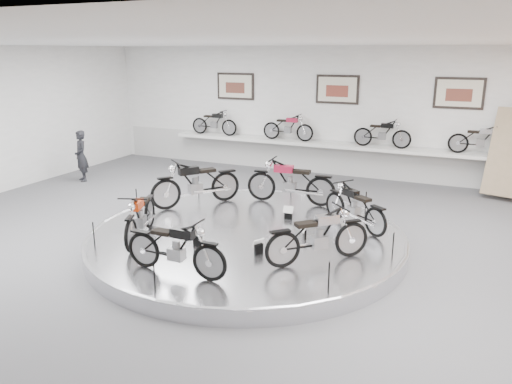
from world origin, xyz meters
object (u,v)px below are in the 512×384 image
at_px(bike_d, 140,216).
at_px(bike_e, 175,247).
at_px(bike_f, 318,235).
at_px(bike_a, 355,206).
at_px(shelf, 333,145).
at_px(bike_b, 291,182).
at_px(bike_c, 196,183).
at_px(visitor, 81,156).
at_px(display_platform, 246,238).

height_order(bike_d, bike_e, bike_d).
bearing_deg(bike_f, bike_d, 140.64).
bearing_deg(bike_a, bike_f, 120.88).
distance_m(shelf, bike_b, 4.20).
xyz_separation_m(shelf, bike_c, (-1.85, -5.24, -0.14)).
relative_size(bike_d, visitor, 1.05).
distance_m(bike_d, bike_e, 1.85).
relative_size(shelf, bike_d, 6.78).
height_order(display_platform, bike_b, bike_b).
distance_m(bike_c, visitor, 5.21).
xyz_separation_m(shelf, visitor, (-6.81, -3.65, -0.23)).
bearing_deg(bike_e, shelf, 89.39).
height_order(shelf, visitor, visitor).
height_order(bike_d, visitor, visitor).
bearing_deg(visitor, bike_a, 22.25).
height_order(shelf, bike_a, bike_a).
relative_size(display_platform, shelf, 0.58).
height_order(shelf, bike_b, bike_b).
height_order(display_platform, bike_e, bike_e).
distance_m(bike_c, bike_d, 2.36).
bearing_deg(bike_d, visitor, -148.15).
bearing_deg(shelf, bike_a, -69.80).
bearing_deg(bike_e, visitor, 143.50).
relative_size(bike_d, bike_e, 1.01).
xyz_separation_m(bike_b, bike_d, (-1.85, -3.40, -0.07)).
distance_m(shelf, bike_c, 5.56).
bearing_deg(visitor, bike_d, -5.01).
xyz_separation_m(bike_b, visitor, (-6.95, 0.54, -0.07)).
distance_m(bike_c, bike_f, 4.15).
bearing_deg(bike_c, shelf, -161.25).
xyz_separation_m(display_platform, bike_a, (1.94, 1.13, 0.61)).
bearing_deg(bike_d, display_platform, 104.51).
xyz_separation_m(bike_b, bike_f, (1.63, -3.08, -0.05)).
xyz_separation_m(shelf, bike_f, (1.77, -7.27, -0.21)).
bearing_deg(bike_a, shelf, -34.13).
bearing_deg(bike_b, visitor, -9.55).
distance_m(bike_e, visitor, 8.29).
bearing_deg(shelf, bike_e, -91.41).
bearing_deg(display_platform, bike_a, 30.35).
bearing_deg(bike_c, display_platform, 96.03).
xyz_separation_m(bike_c, bike_e, (1.63, -3.44, -0.08)).
xyz_separation_m(display_platform, bike_c, (-1.85, 1.16, 0.71)).
relative_size(bike_f, visitor, 1.08).
xyz_separation_m(display_platform, bike_d, (-1.71, -1.20, 0.63)).
bearing_deg(bike_b, bike_f, 112.82).
distance_m(display_platform, shelf, 6.46).
distance_m(display_platform, bike_b, 2.32).
relative_size(bike_e, bike_f, 0.96).
bearing_deg(bike_b, shelf, -93.21).
relative_size(bike_e, visitor, 1.03).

